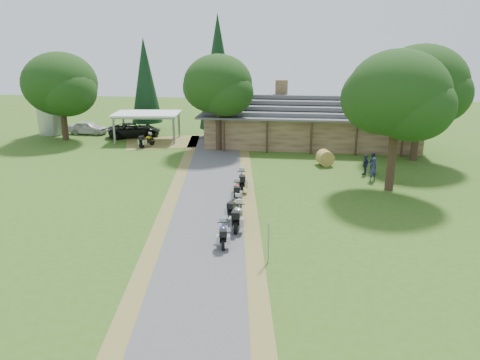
# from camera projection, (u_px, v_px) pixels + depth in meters

# --- Properties ---
(ground) EXTENTS (120.00, 120.00, 0.00)m
(ground) POSITION_uv_depth(u_px,v_px,m) (204.00, 237.00, 24.93)
(ground) COLOR #365518
(ground) RESTS_ON ground
(driveway) EXTENTS (51.95, 51.95, 0.00)m
(driveway) POSITION_uv_depth(u_px,v_px,m) (209.00, 210.00, 28.79)
(driveway) COLOR #414143
(driveway) RESTS_ON ground
(lodge) EXTENTS (21.40, 9.40, 4.90)m
(lodge) POSITION_uv_depth(u_px,v_px,m) (311.00, 119.00, 46.28)
(lodge) COLOR brown
(lodge) RESTS_ON ground
(silo) EXTENTS (3.07, 3.07, 6.20)m
(silo) POSITION_uv_depth(u_px,v_px,m) (51.00, 106.00, 51.02)
(silo) COLOR gray
(silo) RESTS_ON ground
(carport) EXTENTS (7.05, 5.10, 2.86)m
(carport) POSITION_uv_depth(u_px,v_px,m) (148.00, 127.00, 48.16)
(carport) COLOR white
(carport) RESTS_ON ground
(car_white_sedan) EXTENTS (2.72, 5.56, 1.80)m
(car_white_sedan) POSITION_uv_depth(u_px,v_px,m) (88.00, 126.00, 51.50)
(car_white_sedan) COLOR silver
(car_white_sedan) RESTS_ON ground
(car_dark_suv) EXTENTS (4.72, 6.43, 2.27)m
(car_dark_suv) POSITION_uv_depth(u_px,v_px,m) (134.00, 126.00, 49.94)
(car_dark_suv) COLOR black
(car_dark_suv) RESTS_ON ground
(motorcycle_row_a) EXTENTS (0.90, 1.88, 1.24)m
(motorcycle_row_a) POSITION_uv_depth(u_px,v_px,m) (223.00, 233.00, 23.82)
(motorcycle_row_a) COLOR navy
(motorcycle_row_a) RESTS_ON ground
(motorcycle_row_b) EXTENTS (0.71, 2.13, 1.46)m
(motorcycle_row_b) POSITION_uv_depth(u_px,v_px,m) (238.00, 216.00, 25.87)
(motorcycle_row_b) COLOR #B9BCC1
(motorcycle_row_b) RESTS_ON ground
(motorcycle_row_c) EXTENTS (0.96, 1.92, 1.26)m
(motorcycle_row_c) POSITION_uv_depth(u_px,v_px,m) (235.00, 206.00, 27.58)
(motorcycle_row_c) COLOR #C1A50D
(motorcycle_row_c) RESTS_ON ground
(motorcycle_row_d) EXTENTS (0.83, 1.95, 1.30)m
(motorcycle_row_d) POSITION_uv_depth(u_px,v_px,m) (237.00, 191.00, 30.41)
(motorcycle_row_d) COLOR red
(motorcycle_row_d) RESTS_ON ground
(motorcycle_row_e) EXTENTS (0.97, 2.15, 1.42)m
(motorcycle_row_e) POSITION_uv_depth(u_px,v_px,m) (242.00, 180.00, 32.44)
(motorcycle_row_e) COLOR black
(motorcycle_row_e) RESTS_ON ground
(motorcycle_carport_a) EXTENTS (1.30, 2.07, 1.35)m
(motorcycle_carport_a) POSITION_uv_depth(u_px,v_px,m) (147.00, 140.00, 45.46)
(motorcycle_carport_a) COLOR #ECDC00
(motorcycle_carport_a) RESTS_ON ground
(person_a) EXTENTS (0.72, 0.65, 2.09)m
(person_a) POSITION_uv_depth(u_px,v_px,m) (373.00, 167.00, 34.45)
(person_a) COLOR #2D3354
(person_a) RESTS_ON ground
(person_b) EXTENTS (0.58, 0.45, 1.93)m
(person_b) POSITION_uv_depth(u_px,v_px,m) (372.00, 161.00, 36.43)
(person_b) COLOR #2D3354
(person_b) RESTS_ON ground
(person_c) EXTENTS (0.59, 0.65, 1.87)m
(person_c) POSITION_uv_depth(u_px,v_px,m) (365.00, 163.00, 36.01)
(person_c) COLOR #2D3354
(person_c) RESTS_ON ground
(hay_bale) EXTENTS (1.55, 1.48, 1.28)m
(hay_bale) POSITION_uv_depth(u_px,v_px,m) (325.00, 158.00, 38.77)
(hay_bale) COLOR olive
(hay_bale) RESTS_ON ground
(sign_post) EXTENTS (0.37, 0.06, 2.07)m
(sign_post) POSITION_uv_depth(u_px,v_px,m) (268.00, 243.00, 21.71)
(sign_post) COLOR gray
(sign_post) RESTS_ON ground
(oak_lodge_left) EXTENTS (6.28, 6.28, 9.98)m
(oak_lodge_left) POSITION_uv_depth(u_px,v_px,m) (218.00, 97.00, 42.77)
(oak_lodge_left) COLOR black
(oak_lodge_left) RESTS_ON ground
(oak_lodge_right) EXTENTS (7.50, 7.50, 10.63)m
(oak_lodge_right) POSITION_uv_depth(u_px,v_px,m) (420.00, 98.00, 39.12)
(oak_lodge_right) COLOR black
(oak_lodge_right) RESTS_ON ground
(oak_driveway) EXTENTS (6.75, 6.75, 10.78)m
(oak_driveway) POSITION_uv_depth(u_px,v_px,m) (396.00, 113.00, 31.11)
(oak_driveway) COLOR black
(oak_driveway) RESTS_ON ground
(oak_silo) EXTENTS (7.45, 7.45, 9.29)m
(oak_silo) POSITION_uv_depth(u_px,v_px,m) (61.00, 95.00, 47.52)
(oak_silo) COLOR black
(oak_silo) RESTS_ON ground
(cedar_near) EXTENTS (4.05, 4.05, 12.61)m
(cedar_near) POSITION_uv_depth(u_px,v_px,m) (218.00, 77.00, 48.11)
(cedar_near) COLOR black
(cedar_near) RESTS_ON ground
(cedar_far) EXTENTS (3.47, 3.47, 10.33)m
(cedar_far) POSITION_uv_depth(u_px,v_px,m) (145.00, 84.00, 52.77)
(cedar_far) COLOR black
(cedar_far) RESTS_ON ground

